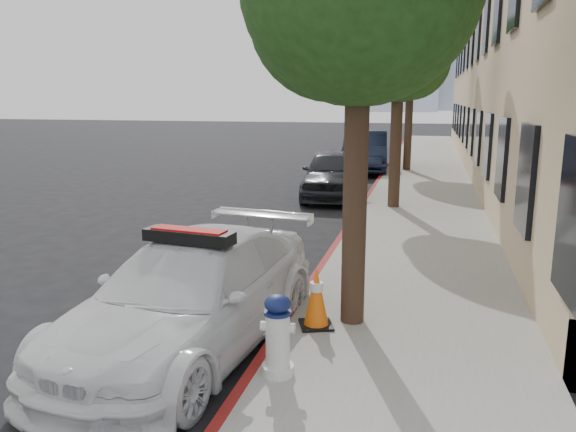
{
  "coord_description": "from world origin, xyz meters",
  "views": [
    {
      "loc": [
        3.76,
        -8.8,
        2.96
      ],
      "look_at": [
        1.49,
        0.22,
        1.0
      ],
      "focal_mm": 35.0,
      "sensor_mm": 36.0,
      "label": 1
    }
  ],
  "objects_px": {
    "fire_hydrant": "(278,336)",
    "traffic_cone": "(316,298)",
    "parked_car_mid": "(333,173)",
    "police_car": "(191,295)",
    "parked_car_far": "(365,151)"
  },
  "relations": [
    {
      "from": "parked_car_mid",
      "to": "traffic_cone",
      "type": "xyz_separation_m",
      "value": [
        1.52,
        -10.09,
        -0.2
      ]
    },
    {
      "from": "police_car",
      "to": "parked_car_mid",
      "type": "relative_size",
      "value": 1.11
    },
    {
      "from": "parked_car_far",
      "to": "fire_hydrant",
      "type": "bearing_deg",
      "value": -91.69
    },
    {
      "from": "parked_car_far",
      "to": "police_car",
      "type": "bearing_deg",
      "value": -95.69
    },
    {
      "from": "police_car",
      "to": "fire_hydrant",
      "type": "relative_size",
      "value": 5.47
    },
    {
      "from": "police_car",
      "to": "parked_car_mid",
      "type": "bearing_deg",
      "value": 97.32
    },
    {
      "from": "parked_car_far",
      "to": "fire_hydrant",
      "type": "relative_size",
      "value": 5.68
    },
    {
      "from": "police_car",
      "to": "traffic_cone",
      "type": "bearing_deg",
      "value": 31.8
    },
    {
      "from": "parked_car_far",
      "to": "fire_hydrant",
      "type": "height_order",
      "value": "parked_car_far"
    },
    {
      "from": "fire_hydrant",
      "to": "traffic_cone",
      "type": "height_order",
      "value": "fire_hydrant"
    },
    {
      "from": "parked_car_mid",
      "to": "traffic_cone",
      "type": "relative_size",
      "value": 5.61
    },
    {
      "from": "police_car",
      "to": "parked_car_far",
      "type": "xyz_separation_m",
      "value": [
        0.1,
        17.24,
        0.15
      ]
    },
    {
      "from": "parked_car_mid",
      "to": "police_car",
      "type": "bearing_deg",
      "value": -95.71
    },
    {
      "from": "parked_car_mid",
      "to": "traffic_cone",
      "type": "distance_m",
      "value": 10.21
    },
    {
      "from": "fire_hydrant",
      "to": "traffic_cone",
      "type": "xyz_separation_m",
      "value": [
        0.14,
        1.33,
        -0.05
      ]
    }
  ]
}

